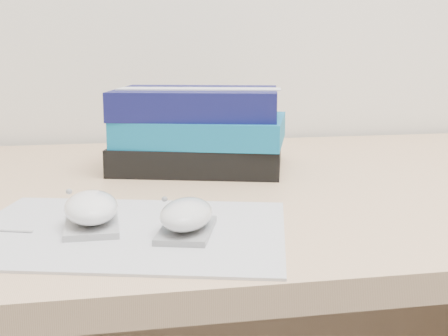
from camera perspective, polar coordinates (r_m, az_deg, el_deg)
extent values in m
cube|color=tan|center=(0.91, 2.56, -2.01)|extent=(1.60, 0.80, 0.03)
cube|color=tan|center=(1.38, -1.38, -13.33)|extent=(1.52, 0.03, 0.35)
cube|color=#9C9CA4|center=(0.66, -8.90, -5.68)|extent=(0.39, 0.34, 0.00)
cube|color=#9E9EA0|center=(0.68, -11.98, -5.01)|extent=(0.05, 0.10, 0.01)
ellipsoid|color=white|center=(0.67, -12.05, -3.51)|extent=(0.06, 0.10, 0.03)
ellipsoid|color=gray|center=(0.67, -13.99, -2.10)|extent=(0.01, 0.01, 0.01)
cube|color=gray|center=(0.64, -3.44, -5.68)|extent=(0.08, 0.11, 0.01)
ellipsoid|color=silver|center=(0.64, -3.46, -4.21)|extent=(0.08, 0.10, 0.03)
ellipsoid|color=gray|center=(0.63, -5.46, -2.84)|extent=(0.01, 0.01, 0.01)
cube|color=black|center=(1.00, -2.23, 1.23)|extent=(0.30, 0.27, 0.04)
cube|color=#0E6C9C|center=(0.99, -1.93, 3.54)|extent=(0.30, 0.27, 0.04)
cube|color=#10124D|center=(0.99, -2.47, 5.99)|extent=(0.29, 0.26, 0.04)
cube|color=silver|center=(0.96, -2.27, 7.24)|extent=(0.25, 0.12, 0.00)
cube|color=black|center=(1.02, -6.05, 2.12)|extent=(0.12, 0.09, 0.07)
cylinder|color=black|center=(1.01, -6.09, 3.86)|extent=(0.12, 0.09, 0.08)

